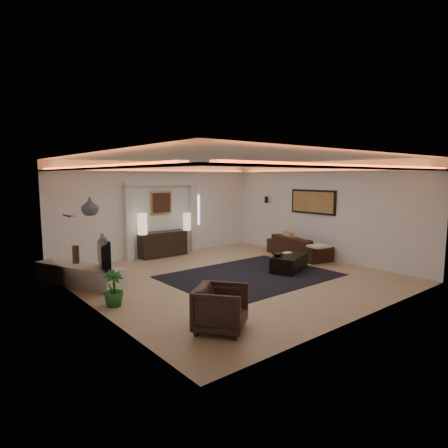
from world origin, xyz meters
TOP-DOWN VIEW (x-y plane):
  - floor at (0.00, 0.00)m, footprint 7.00×7.00m
  - ceiling at (0.00, 0.00)m, footprint 7.00×7.00m
  - wall_back at (0.00, 3.50)m, footprint 7.00×0.00m
  - wall_front at (0.00, -3.50)m, footprint 7.00×0.00m
  - wall_left at (-3.50, 0.00)m, footprint 0.00×7.00m
  - wall_right at (3.50, 0.00)m, footprint 0.00×7.00m
  - cove_soffit at (0.00, 0.00)m, footprint 7.00×7.00m
  - daylight_slit at (1.35, 3.48)m, footprint 0.25×0.03m
  - area_rug at (0.40, -0.20)m, footprint 4.00×3.00m
  - pilaster_left at (-1.15, 3.40)m, footprint 0.22×0.20m
  - pilaster_right at (1.15, 3.40)m, footprint 0.22×0.20m
  - alcove_header at (0.00, 3.40)m, footprint 2.52×0.20m
  - painting_frame at (0.00, 3.47)m, footprint 0.74×0.04m
  - painting_canvas at (0.00, 3.44)m, footprint 0.62×0.02m
  - art_panel_frame at (3.47, 0.30)m, footprint 0.04×1.64m
  - art_panel_gold at (3.44, 0.30)m, footprint 0.02×1.50m
  - wall_sconce at (3.38, 2.20)m, footprint 0.12×0.12m
  - wall_niche at (-3.44, 1.40)m, footprint 0.10×0.55m
  - console at (-0.10, 3.25)m, footprint 1.52×0.51m
  - lamp_left at (-0.85, 3.11)m, footprint 0.35×0.35m
  - lamp_right at (0.66, 3.02)m, footprint 0.26×0.26m
  - media_ledge at (-3.15, 1.78)m, footprint 1.43×2.45m
  - tv at (-2.98, 0.95)m, footprint 1.25×0.48m
  - figurine at (-3.15, 1.99)m, footprint 0.20×0.20m
  - ginger_jar at (-3.15, 0.91)m, footprint 0.42×0.42m
  - plant at (-3.15, -0.16)m, footprint 0.43×0.43m
  - sofa at (3.15, 0.55)m, footprint 2.29×1.19m
  - throw_blanket at (2.65, -0.59)m, footprint 0.60×0.52m
  - throw_pillow at (2.97, 0.82)m, footprint 0.26×0.44m
  - coffee_table at (1.54, -0.47)m, footprint 1.28×0.97m
  - bowl at (1.25, -0.31)m, footprint 0.34×0.34m
  - magazine at (1.70, -0.25)m, footprint 0.25×0.19m
  - armchair at (-2.28, -2.37)m, footprint 1.12×1.12m

SIDE VIEW (x-z plane):
  - floor at x=0.00m, z-range 0.00..0.00m
  - area_rug at x=0.40m, z-range 0.00..0.01m
  - coffee_table at x=1.54m, z-range -0.01..0.42m
  - media_ledge at x=-3.15m, z-range 0.00..0.45m
  - sofa at x=3.15m, z-range 0.00..0.64m
  - plant at x=-3.15m, z-range 0.00..0.69m
  - armchair at x=-2.28m, z-range 0.00..0.74m
  - console at x=-0.10m, z-range 0.02..0.78m
  - magazine at x=1.70m, z-range 0.41..0.44m
  - bowl at x=1.25m, z-range 0.41..0.48m
  - throw_blanket at x=2.65m, z-range 0.52..0.58m
  - throw_pillow at x=2.97m, z-range 0.34..0.76m
  - figurine at x=-3.15m, z-range 0.43..0.85m
  - tv at x=-2.98m, z-range 0.45..1.17m
  - lamp_left at x=-0.85m, z-range 0.78..1.40m
  - lamp_right at x=0.66m, z-range 0.82..1.36m
  - pilaster_left at x=-1.15m, z-range 0.00..2.20m
  - pilaster_right at x=1.15m, z-range 0.00..2.20m
  - daylight_slit at x=1.35m, z-range 0.85..1.85m
  - wall_back at x=0.00m, z-range -2.05..4.95m
  - wall_front at x=0.00m, z-range -2.05..4.95m
  - wall_left at x=-3.50m, z-range -2.05..4.95m
  - wall_right at x=3.50m, z-range -2.05..4.95m
  - painting_frame at x=0.00m, z-range 1.28..2.02m
  - painting_canvas at x=0.00m, z-range 1.34..1.96m
  - wall_niche at x=-3.44m, z-range 1.63..1.67m
  - wall_sconce at x=3.38m, z-range 1.57..1.79m
  - art_panel_gold at x=3.44m, z-range 1.39..2.01m
  - art_panel_frame at x=3.47m, z-range 1.33..2.07m
  - ginger_jar at x=-3.15m, z-range 1.67..2.04m
  - alcove_header at x=0.00m, z-range 2.19..2.31m
  - cove_soffit at x=0.00m, z-range 2.60..2.64m
  - ceiling at x=0.00m, z-range 2.90..2.90m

